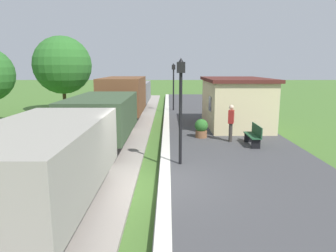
# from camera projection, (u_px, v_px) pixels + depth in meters

# --- Properties ---
(ground_plane) EXTENTS (160.00, 160.00, 0.00)m
(ground_plane) POSITION_uv_depth(u_px,v_px,m) (153.00, 188.00, 9.41)
(ground_plane) COLOR #47702D
(platform_slab) EXTENTS (6.00, 60.00, 0.25)m
(platform_slab) POSITION_uv_depth(u_px,v_px,m) (258.00, 184.00, 9.37)
(platform_slab) COLOR #424244
(platform_slab) RESTS_ON ground
(platform_edge_stripe) EXTENTS (0.36, 60.00, 0.01)m
(platform_edge_stripe) POSITION_uv_depth(u_px,v_px,m) (166.00, 180.00, 9.36)
(platform_edge_stripe) COLOR silver
(platform_edge_stripe) RESTS_ON platform_slab
(track_ballast) EXTENTS (3.80, 60.00, 0.12)m
(track_ballast) POSITION_uv_depth(u_px,v_px,m) (75.00, 186.00, 9.40)
(track_ballast) COLOR #9E9389
(track_ballast) RESTS_ON ground
(rail_near) EXTENTS (0.07, 60.00, 0.14)m
(rail_near) POSITION_uv_depth(u_px,v_px,m) (98.00, 182.00, 9.38)
(rail_near) COLOR slate
(rail_near) RESTS_ON track_ballast
(rail_far) EXTENTS (0.07, 60.00, 0.14)m
(rail_far) POSITION_uv_depth(u_px,v_px,m) (51.00, 182.00, 9.38)
(rail_far) COLOR slate
(rail_far) RESTS_ON track_ballast
(freight_train) EXTENTS (2.50, 26.00, 2.72)m
(freight_train) POSITION_uv_depth(u_px,v_px,m) (117.00, 107.00, 17.04)
(freight_train) COLOR gray
(freight_train) RESTS_ON rail_near
(station_hut) EXTENTS (3.50, 5.80, 2.78)m
(station_hut) POSITION_uv_depth(u_px,v_px,m) (237.00, 102.00, 17.80)
(station_hut) COLOR beige
(station_hut) RESTS_ON platform_slab
(bench_near_hut) EXTENTS (0.42, 1.50, 0.91)m
(bench_near_hut) POSITION_uv_depth(u_px,v_px,m) (255.00, 135.00, 13.45)
(bench_near_hut) COLOR #1E4C2D
(bench_near_hut) RESTS_ON platform_slab
(person_waiting) EXTENTS (0.34, 0.43, 1.71)m
(person_waiting) POSITION_uv_depth(u_px,v_px,m) (232.00, 122.00, 14.07)
(person_waiting) COLOR #38332D
(person_waiting) RESTS_ON platform_slab
(potted_planter) EXTENTS (0.64, 0.64, 0.92)m
(potted_planter) POSITION_uv_depth(u_px,v_px,m) (203.00, 128.00, 14.97)
(potted_planter) COLOR brown
(potted_planter) RESTS_ON platform_slab
(lamp_post_near) EXTENTS (0.28, 0.28, 3.70)m
(lamp_post_near) POSITION_uv_depth(u_px,v_px,m) (182.00, 92.00, 10.46)
(lamp_post_near) COLOR black
(lamp_post_near) RESTS_ON platform_slab
(lamp_post_far) EXTENTS (0.28, 0.28, 3.70)m
(lamp_post_far) POSITION_uv_depth(u_px,v_px,m) (175.00, 78.00, 24.14)
(lamp_post_far) COLOR black
(lamp_post_far) RESTS_ON platform_slab
(tree_field_left) EXTENTS (4.58, 4.58, 6.09)m
(tree_field_left) POSITION_uv_depth(u_px,v_px,m) (64.00, 65.00, 24.59)
(tree_field_left) COLOR #4C3823
(tree_field_left) RESTS_ON ground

